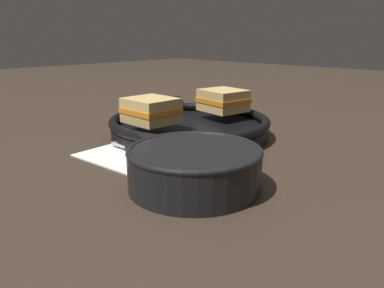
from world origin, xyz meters
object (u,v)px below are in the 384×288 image
object	(u,v)px
sandwich_near_left	(151,110)
spoon	(155,155)
sandwich_near_right	(223,100)
soup_bowl	(194,165)
skillet	(189,126)

from	to	relation	value
sandwich_near_left	spoon	bearing A→B (deg)	-37.75
spoon	sandwich_near_right	bearing A→B (deg)	99.29
spoon	sandwich_near_left	xyz separation A→B (m)	(-0.08, 0.06, 0.06)
sandwich_near_left	soup_bowl	bearing A→B (deg)	-25.97
spoon	sandwich_near_left	world-z (taller)	sandwich_near_left
soup_bowl	sandwich_near_left	bearing A→B (deg)	154.03
skillet	sandwich_near_left	world-z (taller)	sandwich_near_left
soup_bowl	skillet	xyz separation A→B (m)	(-0.19, 0.19, -0.01)
sandwich_near_left	sandwich_near_right	distance (m)	0.18
soup_bowl	spoon	size ratio (longest dim) A/B	1.14
soup_bowl	skillet	size ratio (longest dim) A/B	0.45
spoon	skillet	xyz separation A→B (m)	(-0.07, 0.15, 0.01)
skillet	sandwich_near_right	distance (m)	0.10
soup_bowl	sandwich_near_right	bearing A→B (deg)	122.47
sandwich_near_left	sandwich_near_right	bearing A→B (deg)	81.16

